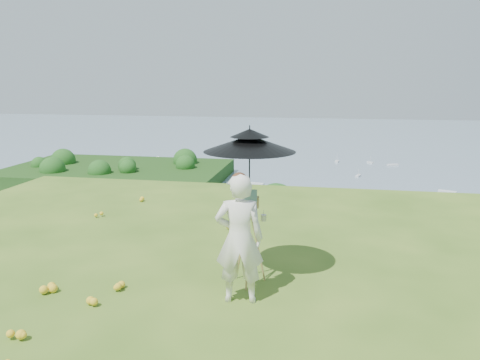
# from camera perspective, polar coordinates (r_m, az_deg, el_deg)

# --- Properties ---
(ground) EXTENTS (14.00, 14.00, 0.00)m
(ground) POSITION_cam_1_polar(r_m,az_deg,el_deg) (7.48, -6.19, -12.24)
(ground) COLOR #3F661D
(ground) RESTS_ON ground
(shoreline_tier) EXTENTS (170.00, 28.00, 8.00)m
(shoreline_tier) POSITION_cam_1_polar(r_m,az_deg,el_deg) (90.42, 8.41, -13.61)
(shoreline_tier) COLOR #6D6257
(shoreline_tier) RESTS_ON bay_water
(bay_water) EXTENTS (700.00, 700.00, 0.00)m
(bay_water) POSITION_cam_1_polar(r_m,az_deg,el_deg) (249.29, 9.92, 3.40)
(bay_water) COLOR slate
(bay_water) RESTS_ON ground
(peninsula) EXTENTS (90.00, 60.00, 12.00)m
(peninsula) POSITION_cam_1_polar(r_m,az_deg,el_deg) (181.78, -14.78, 1.57)
(peninsula) COLOR #15380F
(peninsula) RESTS_ON bay_water
(slope_trees) EXTENTS (110.00, 50.00, 6.00)m
(slope_trees) POSITION_cam_1_polar(r_m,az_deg,el_deg) (45.32, 7.21, -11.47)
(slope_trees) COLOR #1B4916
(slope_trees) RESTS_ON forest_slope
(harbor_town) EXTENTS (110.00, 22.00, 5.00)m
(harbor_town) POSITION_cam_1_polar(r_m,az_deg,el_deg) (87.80, 8.54, -9.78)
(harbor_town) COLOR silver
(harbor_town) RESTS_ON shoreline_tier
(moored_boats) EXTENTS (140.00, 140.00, 0.70)m
(moored_boats) POSITION_cam_1_polar(r_m,az_deg,el_deg) (172.10, 5.40, -0.24)
(moored_boats) COLOR silver
(moored_boats) RESTS_ON bay_water
(wildflowers) EXTENTS (10.00, 10.50, 0.12)m
(wildflowers) POSITION_cam_1_polar(r_m,az_deg,el_deg) (7.67, -5.66, -11.09)
(wildflowers) COLOR yellow
(wildflowers) RESTS_ON ground
(painter) EXTENTS (0.74, 0.54, 1.85)m
(painter) POSITION_cam_1_polar(r_m,az_deg,el_deg) (6.51, -0.09, -7.17)
(painter) COLOR silver
(painter) RESTS_ON ground
(field_easel) EXTENTS (0.58, 0.58, 1.50)m
(field_easel) POSITION_cam_1_polar(r_m,az_deg,el_deg) (7.13, 1.12, -6.92)
(field_easel) COLOR #A38544
(field_easel) RESTS_ON ground
(sun_umbrella) EXTENTS (1.57, 1.57, 1.20)m
(sun_umbrella) POSITION_cam_1_polar(r_m,az_deg,el_deg) (6.88, 1.16, 1.72)
(sun_umbrella) COLOR black
(sun_umbrella) RESTS_ON field_easel
(painter_cap) EXTENTS (0.22, 0.26, 0.10)m
(painter_cap) POSITION_cam_1_polar(r_m,az_deg,el_deg) (6.28, -0.09, 0.35)
(painter_cap) COLOR pink
(painter_cap) RESTS_ON painter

